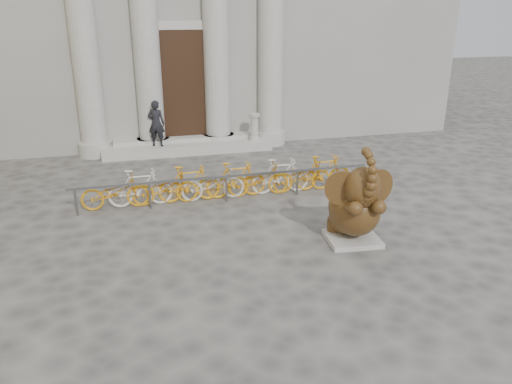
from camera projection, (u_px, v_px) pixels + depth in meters
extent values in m
plane|color=#474442|center=(256.00, 279.00, 9.52)|extent=(80.00, 80.00, 0.00)
cube|color=black|center=(183.00, 86.00, 17.73)|extent=(2.40, 0.16, 4.00)
cylinder|color=#A8A59E|center=(83.00, 37.00, 16.25)|extent=(0.90, 0.90, 8.00)
cylinder|color=#A8A59E|center=(146.00, 36.00, 16.74)|extent=(0.90, 0.90, 8.00)
cylinder|color=#A8A59E|center=(216.00, 35.00, 17.33)|extent=(0.90, 0.90, 8.00)
cylinder|color=#A8A59E|center=(271.00, 35.00, 17.82)|extent=(0.90, 0.90, 8.00)
cube|color=#A8A59E|center=(188.00, 147.00, 17.98)|extent=(6.00, 1.20, 0.36)
cube|color=#A8A59E|center=(352.00, 239.00, 11.06)|extent=(1.22, 1.12, 0.11)
ellipsoid|color=black|center=(350.00, 218.00, 11.15)|extent=(1.03, 0.99, 0.72)
ellipsoid|color=black|center=(354.00, 209.00, 10.84)|extent=(1.22, 1.45, 1.17)
cylinder|color=black|center=(334.00, 224.00, 11.31)|extent=(0.37, 0.37, 0.29)
cylinder|color=black|center=(360.00, 222.00, 11.40)|extent=(0.37, 0.37, 0.29)
cylinder|color=black|center=(351.00, 207.00, 10.31)|extent=(0.34, 0.69, 0.45)
cylinder|color=black|center=(373.00, 206.00, 10.38)|extent=(0.34, 0.69, 0.45)
ellipsoid|color=black|center=(363.00, 188.00, 10.25)|extent=(0.84, 0.80, 0.90)
cylinder|color=black|center=(343.00, 189.00, 10.33)|extent=(0.72, 0.36, 0.76)
cylinder|color=black|center=(378.00, 187.00, 10.44)|extent=(0.76, 0.21, 0.76)
cone|color=beige|center=(360.00, 200.00, 10.08)|extent=(0.12, 0.27, 0.12)
cone|color=beige|center=(372.00, 199.00, 10.12)|extent=(0.17, 0.27, 0.12)
cube|color=slate|center=(226.00, 176.00, 13.15)|extent=(8.00, 0.06, 0.06)
cylinder|color=slate|center=(76.00, 202.00, 12.34)|extent=(0.06, 0.06, 0.70)
cylinder|color=slate|center=(150.00, 196.00, 12.78)|extent=(0.06, 0.06, 0.70)
cylinder|color=slate|center=(226.00, 189.00, 13.27)|extent=(0.06, 0.06, 0.70)
cylinder|color=slate|center=(297.00, 183.00, 13.76)|extent=(0.06, 0.06, 0.70)
cylinder|color=slate|center=(357.00, 177.00, 14.20)|extent=(0.06, 0.06, 0.70)
imported|color=orange|center=(115.00, 190.00, 12.74)|extent=(1.70, 0.50, 1.00)
imported|color=beige|center=(140.00, 188.00, 12.90)|extent=(1.66, 0.47, 1.00)
imported|color=orange|center=(165.00, 186.00, 13.05)|extent=(1.70, 0.50, 1.00)
imported|color=orange|center=(189.00, 184.00, 13.21)|extent=(1.66, 0.47, 1.00)
imported|color=beige|center=(213.00, 182.00, 13.36)|extent=(1.70, 0.50, 1.00)
imported|color=orange|center=(236.00, 180.00, 13.52)|extent=(1.66, 0.47, 1.00)
imported|color=orange|center=(258.00, 178.00, 13.68)|extent=(1.70, 0.50, 1.00)
imported|color=beige|center=(280.00, 176.00, 13.83)|extent=(1.66, 0.47, 1.00)
imported|color=orange|center=(302.00, 174.00, 13.99)|extent=(1.70, 0.50, 1.00)
imported|color=orange|center=(323.00, 172.00, 14.14)|extent=(1.66, 0.47, 1.00)
imported|color=black|center=(156.00, 123.00, 17.17)|extent=(0.68, 0.56, 1.60)
cylinder|color=#A8A59E|center=(254.00, 138.00, 18.22)|extent=(0.40, 0.40, 0.12)
cylinder|color=#A8A59E|center=(254.00, 128.00, 18.08)|extent=(0.28, 0.28, 0.89)
cylinder|color=#A8A59E|center=(254.00, 115.00, 17.92)|extent=(0.40, 0.40, 0.10)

